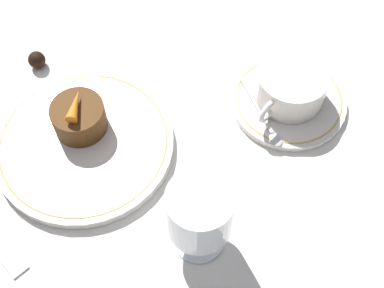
% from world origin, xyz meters
% --- Properties ---
extents(ground_plane, '(3.00, 3.00, 0.00)m').
position_xyz_m(ground_plane, '(0.00, 0.00, 0.00)').
color(ground_plane, white).
extents(dinner_plate, '(0.24, 0.24, 0.01)m').
position_xyz_m(dinner_plate, '(0.02, -0.02, 0.01)').
color(dinner_plate, white).
rests_on(dinner_plate, ground_plane).
extents(saucer, '(0.16, 0.16, 0.01)m').
position_xyz_m(saucer, '(-0.22, 0.15, 0.01)').
color(saucer, white).
rests_on(saucer, ground_plane).
extents(coffee_cup, '(0.12, 0.10, 0.05)m').
position_xyz_m(coffee_cup, '(-0.22, 0.15, 0.04)').
color(coffee_cup, white).
rests_on(coffee_cup, saucer).
extents(spoon, '(0.07, 0.11, 0.00)m').
position_xyz_m(spoon, '(-0.16, 0.14, 0.01)').
color(spoon, silver).
rests_on(spoon, saucer).
extents(wine_glass, '(0.08, 0.08, 0.12)m').
position_xyz_m(wine_glass, '(0.02, 0.18, 0.08)').
color(wine_glass, silver).
rests_on(wine_glass, ground_plane).
extents(dessert_cake, '(0.07, 0.07, 0.04)m').
position_xyz_m(dessert_cake, '(-0.00, -0.04, 0.03)').
color(dessert_cake, '#563314').
rests_on(dessert_cake, dinner_plate).
extents(carrot_garnish, '(0.05, 0.04, 0.02)m').
position_xyz_m(carrot_garnish, '(-0.00, -0.04, 0.06)').
color(carrot_garnish, orange).
rests_on(carrot_garnish, dessert_cake).
extents(chocolate_truffle, '(0.03, 0.03, 0.03)m').
position_xyz_m(chocolate_truffle, '(-0.04, -0.18, 0.01)').
color(chocolate_truffle, black).
rests_on(chocolate_truffle, ground_plane).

